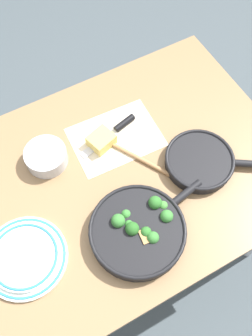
{
  "coord_description": "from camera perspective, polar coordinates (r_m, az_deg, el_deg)",
  "views": [
    {
      "loc": [
        -0.28,
        -0.5,
        1.86
      ],
      "look_at": [
        0.0,
        0.0,
        0.76
      ],
      "focal_mm": 40.0,
      "sensor_mm": 36.0,
      "label": 1
    }
  ],
  "objects": [
    {
      "name": "grater_knife",
      "position": [
        1.33,
        -1.58,
        5.8
      ],
      "size": [
        0.24,
        0.08,
        0.02
      ],
      "rotation": [
        0.0,
        0.0,
        3.38
      ],
      "color": "silver",
      "rests_on": "dining_table_red"
    },
    {
      "name": "dinner_plate_stack",
      "position": [
        1.18,
        -15.17,
        -12.96
      ],
      "size": [
        0.26,
        0.26,
        0.03
      ],
      "color": "silver",
      "rests_on": "dining_table_red"
    },
    {
      "name": "parchment_sheet",
      "position": [
        1.32,
        -1.59,
        4.72
      ],
      "size": [
        0.32,
        0.24,
        0.0
      ],
      "color": "beige",
      "rests_on": "dining_table_red"
    },
    {
      "name": "prep_bowl_steel",
      "position": [
        1.28,
        -12.07,
        1.69
      ],
      "size": [
        0.14,
        0.14,
        0.06
      ],
      "color": "#B7B7BC",
      "rests_on": "dining_table_red"
    },
    {
      "name": "skillet_broccoli",
      "position": [
        1.15,
        1.94,
        -9.41
      ],
      "size": [
        0.4,
        0.3,
        0.07
      ],
      "rotation": [
        0.0,
        0.0,
        0.17
      ],
      "color": "black",
      "rests_on": "dining_table_red"
    },
    {
      "name": "cheese_block",
      "position": [
        1.29,
        -3.78,
        4.22
      ],
      "size": [
        0.1,
        0.09,
        0.05
      ],
      "color": "#E0C15B",
      "rests_on": "dining_table_red"
    },
    {
      "name": "wooden_spoon",
      "position": [
        1.26,
        5.09,
        -0.15
      ],
      "size": [
        0.21,
        0.34,
        0.02
      ],
      "rotation": [
        0.0,
        0.0,
        5.23
      ],
      "color": "#A87A4C",
      "rests_on": "dining_table_red"
    },
    {
      "name": "skillet_eggs",
      "position": [
        1.27,
        11.25,
        1.06
      ],
      "size": [
        0.31,
        0.25,
        0.04
      ],
      "rotation": [
        0.0,
        0.0,
        5.71
      ],
      "color": "black",
      "rests_on": "dining_table_red"
    },
    {
      "name": "dining_table_red",
      "position": [
        1.34,
        -0.0,
        -2.19
      ],
      "size": [
        1.11,
        0.84,
        0.74
      ],
      "color": "olive",
      "rests_on": "ground_plane"
    },
    {
      "name": "ground_plane",
      "position": [
        1.94,
        -0.0,
        -10.45
      ],
      "size": [
        14.0,
        14.0,
        0.0
      ],
      "primitive_type": "plane",
      "color": "#424C51"
    }
  ]
}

